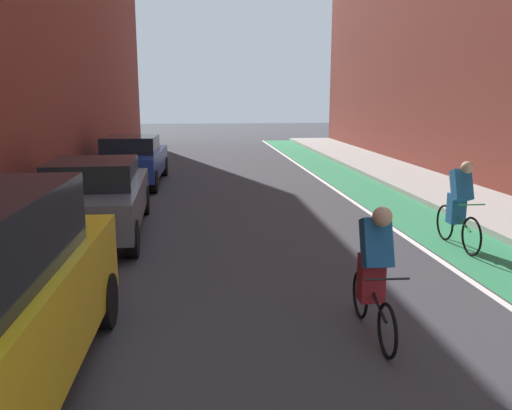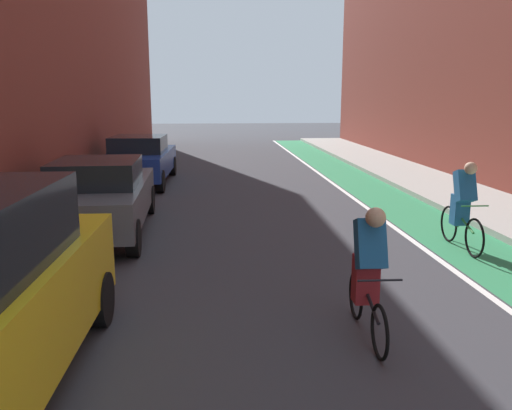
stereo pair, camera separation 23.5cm
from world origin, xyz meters
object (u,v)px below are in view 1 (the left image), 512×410
cyclist_mid (374,266)px  cyclist_trailing (459,202)px  parked_sedan_gray (96,196)px  parked_sedan_blue (132,160)px

cyclist_mid → cyclist_trailing: bearing=50.9°
parked_sedan_gray → cyclist_mid: 6.47m
parked_sedan_gray → cyclist_mid: bearing=-51.5°
parked_sedan_gray → cyclist_trailing: bearing=-13.8°
parked_sedan_blue → cyclist_trailing: 10.44m
parked_sedan_blue → parked_sedan_gray: bearing=-90.0°
parked_sedan_blue → cyclist_mid: (4.03, -11.33, 0.06)m
parked_sedan_gray → cyclist_trailing: (6.78, -1.67, 0.07)m
parked_sedan_gray → cyclist_mid: (4.03, -5.06, 0.06)m
parked_sedan_gray → cyclist_trailing: cyclist_trailing is taller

